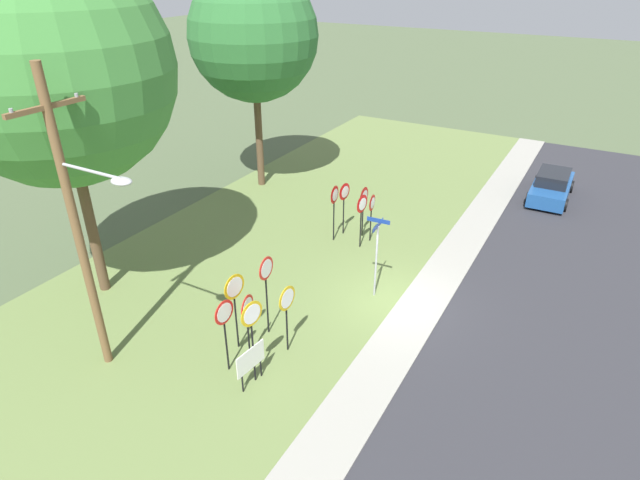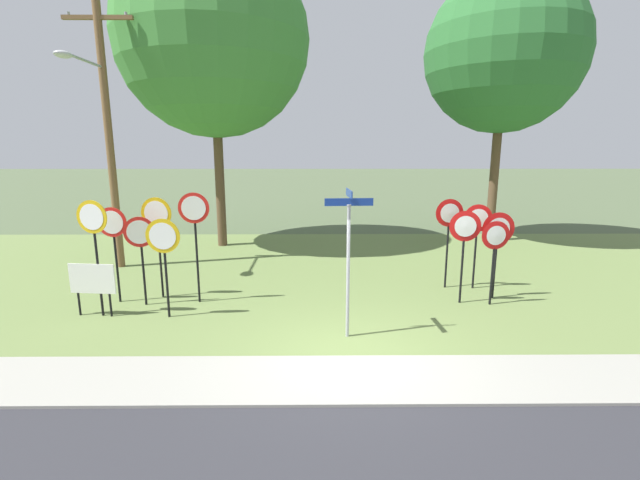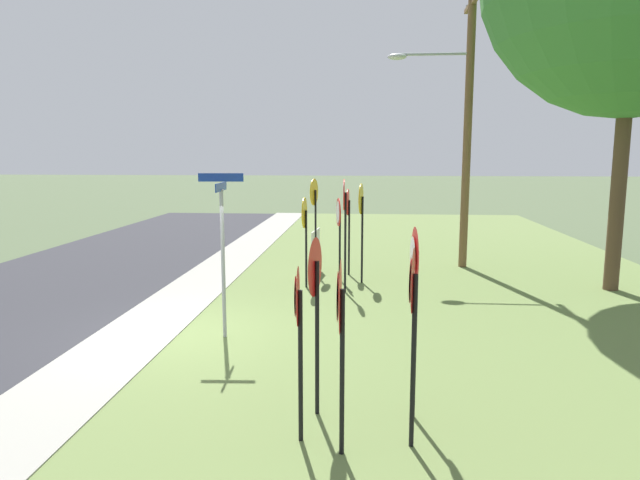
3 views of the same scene
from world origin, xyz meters
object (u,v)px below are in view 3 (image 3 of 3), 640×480
(stop_sign_center_tall, at_px, (339,221))
(notice_board, at_px, (316,244))
(yield_sign_near_left, at_px, (339,312))
(yield_sign_far_right, at_px, (297,313))
(yield_sign_center, at_px, (412,300))
(stop_sign_near_right, at_px, (344,210))
(stop_sign_near_left, at_px, (314,205))
(street_name_post, at_px, (223,241))
(stop_sign_far_right, at_px, (361,210))
(yield_sign_near_right, at_px, (414,276))
(utility_pole, at_px, (463,109))
(yield_sign_far_left, at_px, (314,284))
(stop_sign_far_center, at_px, (305,222))
(stop_sign_far_left, at_px, (348,213))

(stop_sign_center_tall, height_order, notice_board, stop_sign_center_tall)
(yield_sign_near_left, xyz_separation_m, yield_sign_far_right, (-0.26, -0.50, -0.11))
(yield_sign_center, bearing_deg, stop_sign_near_right, -163.12)
(yield_sign_far_right, bearing_deg, stop_sign_near_left, -179.29)
(yield_sign_center, relative_size, street_name_post, 0.77)
(stop_sign_near_right, relative_size, stop_sign_far_right, 1.06)
(stop_sign_near_right, distance_m, yield_sign_near_right, 6.71)
(utility_pole, bearing_deg, stop_sign_near_left, -70.68)
(yield_sign_far_left, xyz_separation_m, yield_sign_center, (0.75, 1.17, 0.01))
(yield_sign_far_right, bearing_deg, stop_sign_far_right, 172.21)
(yield_sign_far_right, bearing_deg, stop_sign_far_center, -177.74)
(stop_sign_far_left, height_order, yield_sign_near_left, stop_sign_far_left)
(stop_sign_near_left, height_order, yield_sign_center, stop_sign_near_left)
(stop_sign_far_right, bearing_deg, yield_sign_far_left, 3.19)
(stop_sign_far_center, height_order, stop_sign_far_right, stop_sign_far_right)
(stop_sign_near_left, xyz_separation_m, stop_sign_far_left, (-0.01, 0.94, -0.22))
(stop_sign_far_center, height_order, stop_sign_center_tall, stop_sign_far_center)
(stop_sign_far_right, distance_m, utility_pole, 4.68)
(stop_sign_far_left, bearing_deg, stop_sign_near_left, -85.81)
(stop_sign_center_tall, bearing_deg, stop_sign_near_left, -146.01)
(stop_sign_far_left, xyz_separation_m, utility_pole, (-1.47, 3.28, 2.92))
(yield_sign_far_left, bearing_deg, yield_sign_near_left, 28.73)
(yield_sign_near_right, distance_m, utility_pole, 10.72)
(yield_sign_far_right, relative_size, notice_board, 1.70)
(stop_sign_far_center, bearing_deg, stop_sign_near_right, 69.40)
(stop_sign_near_left, relative_size, street_name_post, 0.89)
(notice_board, bearing_deg, stop_sign_far_left, 86.96)
(stop_sign_near_left, bearing_deg, stop_sign_near_right, 35.36)
(yield_sign_near_left, height_order, yield_sign_far_right, yield_sign_near_left)
(stop_sign_near_right, xyz_separation_m, stop_sign_far_center, (-0.44, -1.01, -0.36))
(stop_sign_near_right, distance_m, stop_sign_far_right, 1.15)
(stop_sign_near_right, xyz_separation_m, stop_sign_center_tall, (-1.29, -0.20, -0.43))
(stop_sign_near_right, bearing_deg, stop_sign_far_center, -115.98)
(stop_sign_near_left, bearing_deg, street_name_post, -0.72)
(yield_sign_center, height_order, utility_pole, utility_pole)
(stop_sign_far_center, relative_size, stop_sign_far_right, 0.88)
(stop_sign_near_left, xyz_separation_m, yield_sign_near_left, (9.62, 1.16, -0.31))
(yield_sign_near_left, relative_size, yield_sign_far_left, 0.96)
(stop_sign_near_right, distance_m, stop_sign_center_tall, 1.37)
(stop_sign_near_right, distance_m, yield_sign_center, 7.45)
(stop_sign_near_right, bearing_deg, stop_sign_center_tall, -173.92)
(stop_sign_far_center, distance_m, yield_sign_near_left, 8.14)
(stop_sign_far_left, height_order, stop_sign_center_tall, stop_sign_far_left)
(stop_sign_near_left, distance_m, yield_sign_far_right, 9.39)
(street_name_post, height_order, utility_pole, utility_pole)
(stop_sign_center_tall, xyz_separation_m, yield_sign_far_left, (7.91, 0.07, 0.14))
(stop_sign_near_left, bearing_deg, stop_sign_far_center, 7.38)
(yield_sign_near_left, xyz_separation_m, notice_board, (-9.78, -1.14, -0.84))
(stop_sign_near_left, distance_m, stop_sign_center_tall, 1.09)
(yield_sign_near_right, bearing_deg, utility_pole, 165.14)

